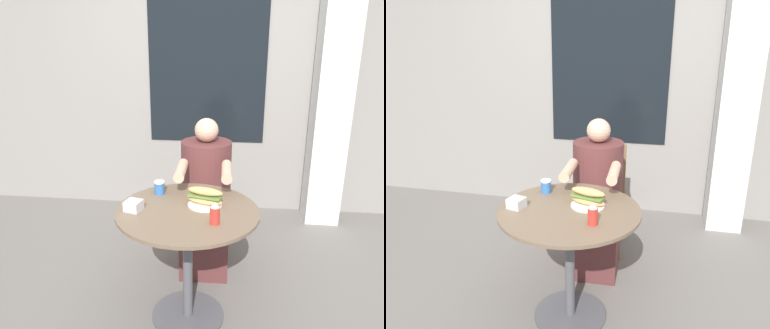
{
  "view_description": "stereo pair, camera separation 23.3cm",
  "coord_description": "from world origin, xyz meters",
  "views": [
    {
      "loc": [
        0.25,
        -1.97,
        1.69
      ],
      "look_at": [
        0.0,
        0.23,
        0.95
      ],
      "focal_mm": 35.0,
      "sensor_mm": 36.0,
      "label": 1
    },
    {
      "loc": [
        0.48,
        -1.93,
        1.69
      ],
      "look_at": [
        0.0,
        0.23,
        0.95
      ],
      "focal_mm": 35.0,
      "sensor_mm": 36.0,
      "label": 2
    }
  ],
  "objects": [
    {
      "name": "lattice_pillar",
      "position": [
        1.12,
        1.54,
        1.2
      ],
      "size": [
        0.31,
        0.31,
        2.4
      ],
      "color": "silver",
      "rests_on": "ground_plane"
    },
    {
      "name": "napkin_box",
      "position": [
        -0.31,
        -0.05,
        0.78
      ],
      "size": [
        0.11,
        0.11,
        0.06
      ],
      "rotation": [
        0.0,
        0.0,
        -0.27
      ],
      "color": "silver",
      "rests_on": "cafe_table"
    },
    {
      "name": "sandwich_on_plate",
      "position": [
        0.1,
        0.07,
        0.8
      ],
      "size": [
        0.23,
        0.21,
        0.11
      ],
      "rotation": [
        0.0,
        0.0,
        -0.28
      ],
      "color": "white",
      "rests_on": "cafe_table"
    },
    {
      "name": "diner_chair",
      "position": [
        0.05,
        0.97,
        0.52
      ],
      "size": [
        0.39,
        0.39,
        0.87
      ],
      "rotation": [
        0.0,
        0.0,
        3.17
      ],
      "color": "brown",
      "rests_on": "ground_plane"
    },
    {
      "name": "drink_cup",
      "position": [
        -0.21,
        0.22,
        0.8
      ],
      "size": [
        0.07,
        0.07,
        0.08
      ],
      "color": "#336BB7",
      "rests_on": "cafe_table"
    },
    {
      "name": "seated_diner",
      "position": [
        0.06,
        0.62,
        0.5
      ],
      "size": [
        0.38,
        0.67,
        1.16
      ],
      "rotation": [
        0.0,
        0.0,
        3.17
      ],
      "color": "brown",
      "rests_on": "ground_plane"
    },
    {
      "name": "condiment_bottle",
      "position": [
        0.17,
        -0.16,
        0.81
      ],
      "size": [
        0.05,
        0.05,
        0.12
      ],
      "color": "red",
      "rests_on": "cafe_table"
    },
    {
      "name": "ground_plane",
      "position": [
        0.0,
        0.0,
        0.0
      ],
      "size": [
        8.0,
        8.0,
        0.0
      ],
      "primitive_type": "plane",
      "color": "slate"
    },
    {
      "name": "storefront_wall",
      "position": [
        -0.0,
        1.75,
        1.4
      ],
      "size": [
        8.0,
        0.09,
        2.8
      ],
      "color": "gray",
      "rests_on": "ground_plane"
    },
    {
      "name": "cafe_table",
      "position": [
        0.0,
        0.0,
        0.56
      ],
      "size": [
        0.84,
        0.84,
        0.75
      ],
      "color": "brown",
      "rests_on": "ground_plane"
    }
  ]
}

